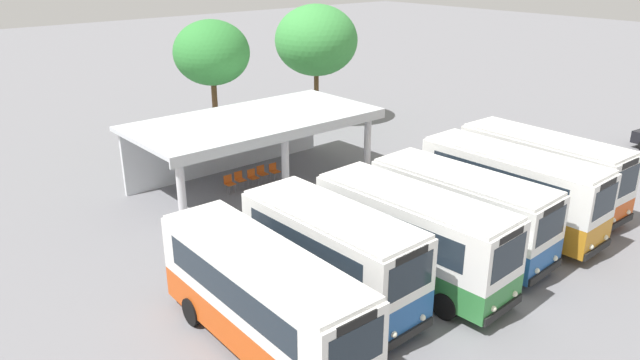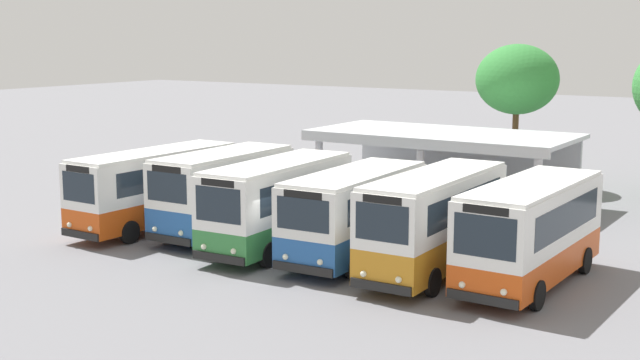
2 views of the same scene
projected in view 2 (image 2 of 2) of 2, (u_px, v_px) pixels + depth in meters
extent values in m
plane|color=slate|center=(267.00, 264.00, 29.49)|extent=(180.00, 180.00, 0.00)
cylinder|color=black|center=(130.00, 232.00, 32.34)|extent=(0.24, 0.90, 0.90)
cylinder|color=black|center=(94.00, 226.00, 33.44)|extent=(0.24, 0.90, 0.90)
cylinder|color=black|center=(215.00, 210.00, 36.38)|extent=(0.24, 0.90, 0.90)
cylinder|color=black|center=(180.00, 205.00, 37.48)|extent=(0.24, 0.90, 0.90)
cube|color=#D14C14|center=(156.00, 207.00, 34.84)|extent=(2.26, 8.00, 1.03)
cube|color=white|center=(155.00, 174.00, 34.60)|extent=(2.26, 8.00, 1.71)
cube|color=white|center=(155.00, 152.00, 34.45)|extent=(2.20, 7.76, 0.12)
cube|color=black|center=(80.00, 235.00, 31.61)|extent=(2.00, 0.14, 0.28)
cube|color=#1E2833|center=(79.00, 187.00, 31.35)|extent=(1.73, 0.09, 1.11)
cube|color=black|center=(78.00, 169.00, 31.23)|extent=(1.26, 0.08, 0.24)
cube|color=#1E2833|center=(176.00, 175.00, 34.11)|extent=(0.17, 6.37, 0.94)
cube|color=#1E2833|center=(139.00, 171.00, 35.25)|extent=(0.17, 6.37, 0.94)
sphere|color=#EAEACC|center=(90.00, 228.00, 31.25)|extent=(0.20, 0.20, 0.20)
sphere|color=#EAEACC|center=(70.00, 225.00, 31.89)|extent=(0.20, 0.20, 0.20)
cylinder|color=black|center=(213.00, 238.00, 31.42)|extent=(0.24, 0.90, 0.90)
cylinder|color=black|center=(169.00, 231.00, 32.55)|extent=(0.24, 0.90, 0.90)
cylinder|color=black|center=(276.00, 218.00, 34.85)|extent=(0.24, 0.90, 0.90)
cylinder|color=black|center=(234.00, 212.00, 35.98)|extent=(0.24, 0.90, 0.90)
cube|color=#23569E|center=(224.00, 211.00, 33.61)|extent=(2.40, 6.64, 1.18)
cube|color=white|center=(223.00, 176.00, 33.37)|extent=(2.40, 6.64, 1.67)
cube|color=white|center=(223.00, 154.00, 33.22)|extent=(2.33, 6.44, 0.12)
cube|color=black|center=(168.00, 239.00, 30.90)|extent=(2.17, 0.14, 0.28)
cube|color=#1E2833|center=(167.00, 187.00, 30.61)|extent=(1.87, 0.08, 1.09)
cube|color=black|center=(167.00, 169.00, 30.50)|extent=(1.37, 0.07, 0.24)
cube|color=#1E2833|center=(248.00, 177.00, 32.86)|extent=(0.13, 5.28, 0.92)
cube|color=#1E2833|center=(203.00, 172.00, 34.03)|extent=(0.13, 5.28, 0.92)
sphere|color=#EAEACC|center=(181.00, 233.00, 30.53)|extent=(0.20, 0.20, 0.20)
sphere|color=#EAEACC|center=(155.00, 229.00, 31.18)|extent=(0.20, 0.20, 0.20)
cylinder|color=black|center=(269.00, 255.00, 29.00)|extent=(0.26, 0.91, 0.90)
cylinder|color=black|center=(218.00, 247.00, 30.06)|extent=(0.26, 0.91, 0.90)
cylinder|color=black|center=(333.00, 229.00, 32.88)|extent=(0.26, 0.91, 0.90)
cylinder|color=black|center=(287.00, 223.00, 33.94)|extent=(0.26, 0.91, 0.90)
cube|color=#337F3D|center=(278.00, 226.00, 31.40)|extent=(2.57, 7.43, 0.99)
cube|color=white|center=(278.00, 189.00, 31.16)|extent=(2.57, 7.43, 1.82)
cube|color=white|center=(278.00, 163.00, 31.00)|extent=(2.49, 7.21, 0.12)
cube|color=black|center=(218.00, 258.00, 28.31)|extent=(2.13, 0.20, 0.28)
cube|color=#1E2833|center=(218.00, 205.00, 28.04)|extent=(1.83, 0.13, 1.18)
cube|color=black|center=(218.00, 183.00, 27.91)|extent=(1.34, 0.11, 0.24)
cube|color=#1E2833|center=(305.00, 190.00, 30.69)|extent=(0.31, 5.86, 1.00)
cube|color=#1E2833|center=(255.00, 185.00, 31.79)|extent=(0.31, 5.86, 1.00)
sphere|color=#EAEACC|center=(233.00, 251.00, 27.96)|extent=(0.20, 0.20, 0.20)
sphere|color=#EAEACC|center=(204.00, 247.00, 28.57)|extent=(0.20, 0.20, 0.20)
cylinder|color=black|center=(354.00, 266.00, 27.61)|extent=(0.26, 0.91, 0.90)
cylinder|color=black|center=(295.00, 257.00, 28.72)|extent=(0.26, 0.91, 0.90)
cylinder|color=black|center=(410.00, 238.00, 31.39)|extent=(0.26, 0.91, 0.90)
cylinder|color=black|center=(356.00, 231.00, 32.50)|extent=(0.26, 0.91, 0.90)
cube|color=#23569E|center=(355.00, 235.00, 29.98)|extent=(2.66, 7.25, 1.05)
cube|color=silver|center=(355.00, 198.00, 29.76)|extent=(2.66, 7.25, 1.61)
cube|color=silver|center=(356.00, 173.00, 29.61)|extent=(2.58, 7.03, 0.12)
cube|color=black|center=(302.00, 269.00, 26.97)|extent=(2.23, 0.20, 0.28)
cube|color=#1E2833|center=(303.00, 215.00, 26.71)|extent=(1.92, 0.14, 1.05)
cube|color=black|center=(303.00, 195.00, 26.60)|extent=(1.41, 0.11, 0.24)
cube|color=#1E2833|center=(386.00, 199.00, 29.26)|extent=(0.29, 5.72, 0.89)
cube|color=#1E2833|center=(328.00, 193.00, 30.41)|extent=(0.29, 5.72, 0.89)
sphere|color=#EAEACC|center=(320.00, 262.00, 26.61)|extent=(0.20, 0.20, 0.20)
sphere|color=#EAEACC|center=(285.00, 257.00, 27.25)|extent=(0.20, 0.20, 0.20)
cylinder|color=black|center=(433.00, 282.00, 25.79)|extent=(0.24, 0.90, 0.90)
cylinder|color=black|center=(374.00, 272.00, 26.84)|extent=(0.24, 0.90, 0.90)
cylinder|color=black|center=(488.00, 249.00, 29.76)|extent=(0.24, 0.90, 0.90)
cylinder|color=black|center=(435.00, 242.00, 30.81)|extent=(0.24, 0.90, 0.90)
cube|color=orange|center=(434.00, 245.00, 28.21)|extent=(2.26, 7.68, 1.16)
cube|color=white|center=(435.00, 203.00, 27.97)|extent=(2.26, 7.68, 1.73)
cube|color=white|center=(436.00, 175.00, 27.81)|extent=(2.19, 7.45, 0.12)
cube|color=black|center=(380.00, 287.00, 25.06)|extent=(2.02, 0.13, 0.28)
cube|color=#1E2833|center=(382.00, 223.00, 24.77)|extent=(1.75, 0.08, 1.12)
cube|color=black|center=(382.00, 200.00, 24.65)|extent=(1.28, 0.07, 0.24)
cube|color=#1E2833|center=(467.00, 204.00, 27.50)|extent=(0.14, 6.12, 0.95)
cube|color=#1E2833|center=(408.00, 198.00, 28.59)|extent=(0.14, 6.12, 0.95)
sphere|color=#EAEACC|center=(399.00, 280.00, 24.71)|extent=(0.20, 0.20, 0.20)
sphere|color=#EAEACC|center=(363.00, 274.00, 25.32)|extent=(0.20, 0.20, 0.20)
cylinder|color=black|center=(537.00, 295.00, 24.50)|extent=(0.24, 0.90, 0.90)
cylinder|color=black|center=(468.00, 283.00, 25.70)|extent=(0.24, 0.90, 0.90)
cylinder|color=black|center=(585.00, 260.00, 28.27)|extent=(0.24, 0.90, 0.90)
cylinder|color=black|center=(522.00, 251.00, 29.47)|extent=(0.24, 0.90, 0.90)
cube|color=#D14C14|center=(530.00, 259.00, 26.91)|extent=(2.45, 7.50, 0.97)
cube|color=white|center=(532.00, 215.00, 26.68)|extent=(2.45, 7.50, 1.85)
cube|color=white|center=(533.00, 185.00, 26.51)|extent=(2.37, 7.27, 0.12)
cube|color=black|center=(482.00, 299.00, 23.90)|extent=(2.17, 0.15, 0.28)
cube|color=#1E2833|center=(485.00, 237.00, 23.64)|extent=(1.87, 0.09, 1.20)
cube|color=black|center=(486.00, 210.00, 23.51)|extent=(1.37, 0.08, 0.24)
cube|color=#1E2833|center=(568.00, 217.00, 26.13)|extent=(0.17, 5.96, 1.02)
cube|color=#1E2833|center=(499.00, 209.00, 27.37)|extent=(0.17, 5.96, 1.02)
sphere|color=#EAEACC|center=(504.00, 292.00, 23.51)|extent=(0.20, 0.20, 0.20)
sphere|color=#EAEACC|center=(462.00, 285.00, 24.20)|extent=(0.20, 0.20, 0.20)
cylinder|color=silver|center=(319.00, 167.00, 40.90)|extent=(0.36, 0.36, 3.20)
cylinder|color=silver|center=(420.00, 177.00, 38.03)|extent=(0.36, 0.36, 3.20)
cylinder|color=silver|center=(537.00, 188.00, 35.16)|extent=(0.36, 0.36, 3.20)
cube|color=silver|center=(464.00, 163.00, 42.17)|extent=(11.59, 0.20, 3.20)
cube|color=silver|center=(443.00, 134.00, 39.73)|extent=(12.09, 5.89, 0.20)
cube|color=silver|center=(415.00, 146.00, 37.37)|extent=(12.09, 0.10, 0.28)
cylinder|color=slate|center=(407.00, 197.00, 40.70)|extent=(0.03, 0.03, 0.44)
cylinder|color=slate|center=(400.00, 196.00, 40.89)|extent=(0.03, 0.03, 0.44)
cylinder|color=slate|center=(410.00, 195.00, 40.99)|extent=(0.03, 0.03, 0.44)
cylinder|color=slate|center=(403.00, 195.00, 41.18)|extent=(0.03, 0.03, 0.44)
cube|color=#D85919|center=(405.00, 191.00, 40.90)|extent=(0.44, 0.44, 0.04)
cube|color=#D85919|center=(407.00, 186.00, 41.03)|extent=(0.44, 0.04, 0.40)
cylinder|color=slate|center=(420.00, 198.00, 40.43)|extent=(0.03, 0.03, 0.44)
cylinder|color=slate|center=(413.00, 197.00, 40.62)|extent=(0.03, 0.03, 0.44)
cylinder|color=slate|center=(423.00, 196.00, 40.72)|extent=(0.03, 0.03, 0.44)
cylinder|color=slate|center=(417.00, 196.00, 40.91)|extent=(0.03, 0.03, 0.44)
cube|color=#D85919|center=(418.00, 192.00, 40.63)|extent=(0.44, 0.44, 0.04)
cube|color=#D85919|center=(420.00, 187.00, 40.76)|extent=(0.44, 0.04, 0.40)
cylinder|color=slate|center=(432.00, 200.00, 39.96)|extent=(0.03, 0.03, 0.44)
cylinder|color=slate|center=(425.00, 199.00, 40.15)|extent=(0.03, 0.03, 0.44)
cylinder|color=slate|center=(435.00, 198.00, 40.25)|extent=(0.03, 0.03, 0.44)
cylinder|color=slate|center=(428.00, 198.00, 40.44)|extent=(0.03, 0.03, 0.44)
cube|color=#D85919|center=(430.00, 194.00, 40.16)|extent=(0.44, 0.44, 0.04)
cube|color=#D85919|center=(432.00, 189.00, 40.29)|extent=(0.44, 0.04, 0.40)
cylinder|color=slate|center=(446.00, 200.00, 39.73)|extent=(0.03, 0.03, 0.44)
cylinder|color=slate|center=(439.00, 200.00, 39.92)|extent=(0.03, 0.03, 0.44)
cylinder|color=slate|center=(449.00, 199.00, 40.02)|extent=(0.03, 0.03, 0.44)
cylinder|color=slate|center=(442.00, 199.00, 40.21)|extent=(0.03, 0.03, 0.44)
cube|color=#D85919|center=(444.00, 195.00, 39.93)|extent=(0.44, 0.44, 0.04)
cube|color=#D85919|center=(446.00, 190.00, 40.06)|extent=(0.44, 0.04, 0.40)
cylinder|color=slate|center=(458.00, 202.00, 39.27)|extent=(0.03, 0.03, 0.44)
cylinder|color=slate|center=(451.00, 202.00, 39.46)|extent=(0.03, 0.03, 0.44)
cylinder|color=slate|center=(461.00, 201.00, 39.56)|extent=(0.03, 0.03, 0.44)
cylinder|color=slate|center=(454.00, 200.00, 39.75)|extent=(0.03, 0.03, 0.44)
cube|color=#D85919|center=(456.00, 196.00, 39.47)|extent=(0.44, 0.44, 0.04)
cube|color=#D85919|center=(458.00, 192.00, 39.60)|extent=(0.44, 0.04, 0.40)
cylinder|color=brown|center=(514.00, 149.00, 44.21)|extent=(0.32, 0.32, 4.04)
ellipsoid|color=#338438|center=(517.00, 79.00, 43.60)|extent=(4.26, 4.26, 3.62)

